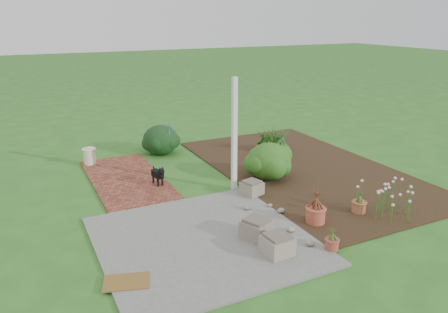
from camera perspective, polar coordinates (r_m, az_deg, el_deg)
name	(u,v)px	position (r m, az deg, el deg)	size (l,w,h in m)	color
ground	(224,193)	(9.57, -0.02, -4.82)	(80.00, 80.00, 0.00)	#2A621F
concrete_patio	(203,240)	(7.66, -2.71, -10.85)	(3.50, 3.50, 0.04)	#61615F
brick_path	(127,179)	(10.58, -12.58, -2.87)	(1.60, 3.50, 0.04)	brown
garden_bed	(304,169)	(11.19, 10.41, -1.59)	(4.00, 7.00, 0.03)	black
veranda_post	(234,135)	(9.37, 1.36, 2.77)	(0.10, 0.10, 2.50)	white
stone_trough_near	(277,245)	(7.21, 6.97, -11.45)	(0.44, 0.44, 0.29)	gray
stone_trough_mid	(256,229)	(7.67, 4.26, -9.42)	(0.44, 0.44, 0.30)	gray
stone_trough_far	(252,188)	(9.40, 3.66, -4.18)	(0.39, 0.39, 0.26)	gray
coir_doormat	(126,282)	(6.69, -12.63, -15.68)	(0.66, 0.42, 0.02)	brown
black_dog	(158,174)	(9.94, -8.58, -2.26)	(0.20, 0.51, 0.44)	black
cream_ceramic_urn	(89,156)	(11.75, -17.17, 0.02)	(0.31, 0.31, 0.41)	#EFE4C5
evergreen_shrub	(269,160)	(10.28, 5.93, -0.49)	(1.03, 1.03, 0.87)	#194111
agapanthus_clump_back	(278,137)	(12.25, 7.10, 2.54)	(0.99, 0.99, 0.89)	#183F14
agapanthus_clump_front	(266,137)	(12.36, 5.55, 2.52)	(0.90, 0.90, 0.80)	#193B0D
pink_flower_patch	(390,198)	(8.99, 20.92, -5.12)	(1.04, 1.04, 0.67)	#113D0F
terracotta_pot_bronze	(316,215)	(8.35, 11.87, -7.48)	(0.36, 0.36, 0.29)	#AF503B
terracotta_pot_small_left	(359,207)	(8.98, 17.20, -6.29)	(0.26, 0.26, 0.22)	#A55E38
terracotta_pot_small_right	(332,244)	(7.53, 13.91, -11.05)	(0.22, 0.22, 0.19)	#9B4434
purple_flowering_bush	(161,139)	(12.27, -8.28, 2.26)	(0.99, 0.99, 0.84)	black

